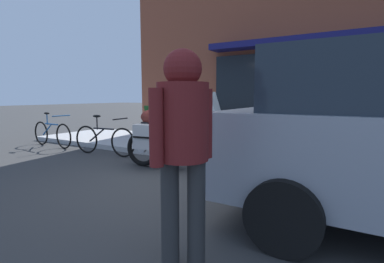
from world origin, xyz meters
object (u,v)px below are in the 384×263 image
Objects in this scene: touring_motorcycle at (170,137)px; pedestrian_walking at (183,135)px; parked_bicycle at (104,139)px; sandwich_board_sign at (158,124)px; second_bicycle_by_cafe at (52,133)px.

touring_motorcycle is 3.11m from pedestrian_walking.
parked_bicycle is (-2.05, 0.31, -0.25)m from touring_motorcycle.
touring_motorcycle is 2.42m from sandwich_board_sign.
pedestrian_walking reaches higher than parked_bicycle.
touring_motorcycle is at bearing 127.00° from pedestrian_walking.
touring_motorcycle is 1.28× the size of pedestrian_walking.
pedestrian_walking is (1.85, -2.45, 0.45)m from touring_motorcycle.
pedestrian_walking is 0.97× the size of second_bicycle_by_cafe.
pedestrian_walking reaches higher than touring_motorcycle.
sandwich_board_sign is (-1.64, 1.78, -0.00)m from touring_motorcycle.
second_bicycle_by_cafe is at bearing 154.56° from pedestrian_walking.
sandwich_board_sign is 0.56× the size of second_bicycle_by_cafe.
pedestrian_walking is (3.90, -2.76, 0.70)m from parked_bicycle.
parked_bicycle is 1.76× the size of sandwich_board_sign.
pedestrian_walking is at bearing -35.31° from parked_bicycle.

